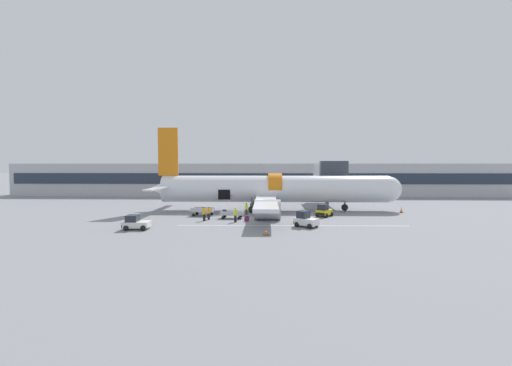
{
  "coord_description": "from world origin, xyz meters",
  "views": [
    {
      "loc": [
        1.43,
        -42.3,
        6.57
      ],
      "look_at": [
        0.08,
        3.7,
        4.21
      ],
      "focal_mm": 24.0,
      "sensor_mm": 36.0,
      "label": 1
    }
  ],
  "objects_px": {
    "ground_crew_driver": "(235,215)",
    "ground_crew_supervisor": "(209,213)",
    "baggage_tug_rear": "(324,211)",
    "ground_crew_loader_a": "(246,209)",
    "airplane": "(272,190)",
    "suitcase_on_tarmac_upright": "(247,219)",
    "baggage_cart_loading": "(232,215)",
    "baggage_cart_queued": "(203,212)",
    "ground_crew_loader_b": "(204,213)",
    "baggage_tug_lead": "(306,220)",
    "baggage_tug_mid": "(136,223)"
  },
  "relations": [
    {
      "from": "baggage_tug_mid",
      "to": "baggage_tug_lead",
      "type": "bearing_deg",
      "value": 6.32
    },
    {
      "from": "airplane",
      "to": "baggage_cart_loading",
      "type": "relative_size",
      "value": 9.69
    },
    {
      "from": "baggage_tug_rear",
      "to": "suitcase_on_tarmac_upright",
      "type": "relative_size",
      "value": 4.25
    },
    {
      "from": "airplane",
      "to": "ground_crew_supervisor",
      "type": "bearing_deg",
      "value": -131.64
    },
    {
      "from": "baggage_cart_loading",
      "to": "suitcase_on_tarmac_upright",
      "type": "distance_m",
      "value": 2.85
    },
    {
      "from": "ground_crew_loader_b",
      "to": "ground_crew_driver",
      "type": "xyz_separation_m",
      "value": [
        3.79,
        -0.84,
        0.0
      ]
    },
    {
      "from": "baggage_cart_queued",
      "to": "ground_crew_loader_a",
      "type": "distance_m",
      "value": 5.62
    },
    {
      "from": "ground_crew_loader_b",
      "to": "suitcase_on_tarmac_upright",
      "type": "distance_m",
      "value": 5.09
    },
    {
      "from": "airplane",
      "to": "baggage_tug_mid",
      "type": "relative_size",
      "value": 13.63
    },
    {
      "from": "baggage_cart_loading",
      "to": "suitcase_on_tarmac_upright",
      "type": "relative_size",
      "value": 6.06
    },
    {
      "from": "ground_crew_loader_a",
      "to": "ground_crew_supervisor",
      "type": "bearing_deg",
      "value": -139.15
    },
    {
      "from": "baggage_cart_loading",
      "to": "ground_crew_loader_a",
      "type": "xyz_separation_m",
      "value": [
        1.65,
        2.74,
        0.39
      ]
    },
    {
      "from": "airplane",
      "to": "baggage_tug_lead",
      "type": "bearing_deg",
      "value": -75.48
    },
    {
      "from": "baggage_cart_loading",
      "to": "baggage_cart_queued",
      "type": "bearing_deg",
      "value": 152.21
    },
    {
      "from": "ground_crew_supervisor",
      "to": "ground_crew_loader_b",
      "type": "bearing_deg",
      "value": -112.3
    },
    {
      "from": "airplane",
      "to": "ground_crew_driver",
      "type": "bearing_deg",
      "value": -112.51
    },
    {
      "from": "baggage_tug_lead",
      "to": "ground_crew_loader_a",
      "type": "xyz_separation_m",
      "value": [
        -6.83,
        8.32,
        0.16
      ]
    },
    {
      "from": "ground_crew_loader_a",
      "to": "ground_crew_supervisor",
      "type": "xyz_separation_m",
      "value": [
        -4.36,
        -3.77,
        -0.04
      ]
    },
    {
      "from": "baggage_cart_queued",
      "to": "baggage_cart_loading",
      "type": "bearing_deg",
      "value": -27.79
    },
    {
      "from": "baggage_tug_lead",
      "to": "ground_crew_supervisor",
      "type": "height_order",
      "value": "baggage_tug_lead"
    },
    {
      "from": "baggage_tug_lead",
      "to": "baggage_cart_loading",
      "type": "bearing_deg",
      "value": 146.62
    },
    {
      "from": "baggage_tug_rear",
      "to": "ground_crew_loader_a",
      "type": "relative_size",
      "value": 1.59
    },
    {
      "from": "baggage_tug_lead",
      "to": "baggage_cart_loading",
      "type": "distance_m",
      "value": 10.16
    },
    {
      "from": "ground_crew_loader_a",
      "to": "baggage_cart_queued",
      "type": "bearing_deg",
      "value": -173.14
    },
    {
      "from": "ground_crew_driver",
      "to": "ground_crew_supervisor",
      "type": "xyz_separation_m",
      "value": [
        -3.4,
        1.78,
        -0.06
      ]
    },
    {
      "from": "ground_crew_supervisor",
      "to": "baggage_tug_mid",
      "type": "bearing_deg",
      "value": -134.74
    },
    {
      "from": "ground_crew_driver",
      "to": "suitcase_on_tarmac_upright",
      "type": "relative_size",
      "value": 2.71
    },
    {
      "from": "baggage_tug_rear",
      "to": "baggage_cart_loading",
      "type": "height_order",
      "value": "baggage_tug_rear"
    },
    {
      "from": "suitcase_on_tarmac_upright",
      "to": "ground_crew_loader_b",
      "type": "bearing_deg",
      "value": 178.96
    },
    {
      "from": "baggage_cart_queued",
      "to": "ground_crew_supervisor",
      "type": "bearing_deg",
      "value": -68.66
    },
    {
      "from": "baggage_tug_mid",
      "to": "suitcase_on_tarmac_upright",
      "type": "distance_m",
      "value": 12.39
    },
    {
      "from": "baggage_cart_loading",
      "to": "suitcase_on_tarmac_upright",
      "type": "xyz_separation_m",
      "value": [
        1.95,
        -2.07,
        -0.23
      ]
    },
    {
      "from": "baggage_cart_loading",
      "to": "ground_crew_supervisor",
      "type": "height_order",
      "value": "ground_crew_supervisor"
    },
    {
      "from": "baggage_cart_loading",
      "to": "ground_crew_driver",
      "type": "distance_m",
      "value": 2.92
    },
    {
      "from": "airplane",
      "to": "ground_crew_loader_a",
      "type": "bearing_deg",
      "value": -124.42
    },
    {
      "from": "airplane",
      "to": "ground_crew_loader_b",
      "type": "distance_m",
      "value": 12.82
    },
    {
      "from": "baggage_tug_rear",
      "to": "ground_crew_supervisor",
      "type": "distance_m",
      "value": 14.71
    },
    {
      "from": "baggage_tug_rear",
      "to": "ground_crew_loader_b",
      "type": "relative_size",
      "value": 1.57
    },
    {
      "from": "baggage_tug_mid",
      "to": "ground_crew_loader_b",
      "type": "distance_m",
      "value": 8.23
    },
    {
      "from": "baggage_tug_rear",
      "to": "ground_crew_driver",
      "type": "xyz_separation_m",
      "value": [
        -11.01,
        -4.76,
        0.23
      ]
    },
    {
      "from": "baggage_cart_queued",
      "to": "ground_crew_supervisor",
      "type": "relative_size",
      "value": 2.41
    },
    {
      "from": "ground_crew_loader_b",
      "to": "ground_crew_supervisor",
      "type": "xyz_separation_m",
      "value": [
        0.39,
        0.94,
        -0.06
      ]
    },
    {
      "from": "baggage_tug_rear",
      "to": "suitcase_on_tarmac_upright",
      "type": "distance_m",
      "value": 10.55
    },
    {
      "from": "ground_crew_loader_b",
      "to": "baggage_cart_loading",
      "type": "bearing_deg",
      "value": 32.52
    },
    {
      "from": "ground_crew_loader_a",
      "to": "ground_crew_loader_b",
      "type": "bearing_deg",
      "value": -135.21
    },
    {
      "from": "baggage_tug_mid",
      "to": "baggage_tug_rear",
      "type": "distance_m",
      "value": 22.92
    },
    {
      "from": "airplane",
      "to": "baggage_cart_loading",
      "type": "height_order",
      "value": "airplane"
    },
    {
      "from": "baggage_cart_loading",
      "to": "baggage_cart_queued",
      "type": "height_order",
      "value": "baggage_cart_queued"
    },
    {
      "from": "baggage_cart_queued",
      "to": "suitcase_on_tarmac_upright",
      "type": "relative_size",
      "value": 6.13
    },
    {
      "from": "ground_crew_supervisor",
      "to": "suitcase_on_tarmac_upright",
      "type": "bearing_deg",
      "value": -12.5
    }
  ]
}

